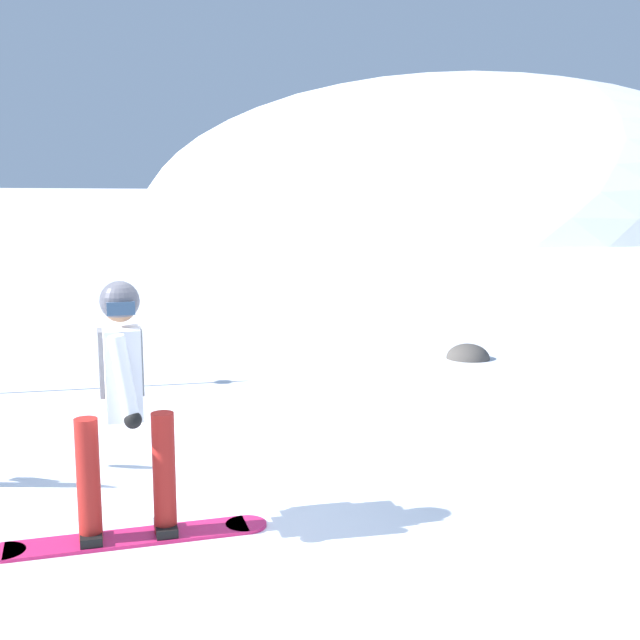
% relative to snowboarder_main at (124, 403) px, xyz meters
% --- Properties ---
extents(ground_plane, '(300.00, 300.00, 0.00)m').
position_rel_snowboarder_main_xyz_m(ground_plane, '(0.56, 0.31, -0.92)').
color(ground_plane, white).
extents(ridge_peak_main, '(32.37, 29.13, 14.72)m').
position_rel_snowboarder_main_xyz_m(ridge_peak_main, '(-4.23, 38.60, -0.92)').
color(ridge_peak_main, white).
rests_on(ridge_peak_main, ground).
extents(snowboarder_main, '(1.57, 1.16, 1.71)m').
position_rel_snowboarder_main_xyz_m(snowboarder_main, '(0.00, 0.00, 0.00)').
color(snowboarder_main, '#D11E5B').
rests_on(snowboarder_main, ground).
extents(rock_dark, '(0.57, 0.49, 0.40)m').
position_rel_snowboarder_main_xyz_m(rock_dark, '(1.30, 6.28, -0.92)').
color(rock_dark, '#4C4742').
rests_on(rock_dark, ground).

